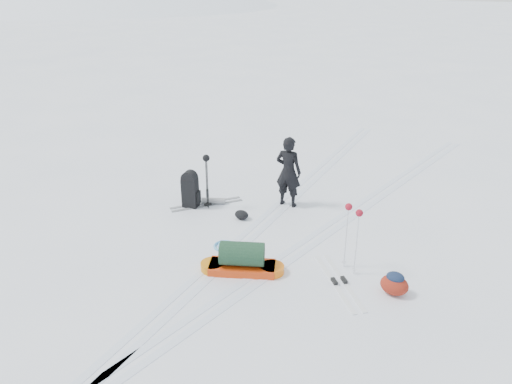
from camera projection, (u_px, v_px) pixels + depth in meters
ground at (244, 240)px, 10.33m from camera, size 200.00×200.00×0.00m
ski_tracks at (290, 230)px, 10.72m from camera, size 3.38×17.97×0.01m
skier at (288, 172)px, 11.56m from camera, size 0.65×0.46×1.69m
pulk_sled at (242, 261)px, 9.17m from camera, size 1.60×1.08×0.60m
expedition_rucksack at (193, 190)px, 11.67m from camera, size 0.85×0.77×0.90m
ski_poles_black at (206, 165)px, 11.33m from camera, size 0.18×0.16×1.32m
ski_poles_silver at (353, 217)px, 8.86m from camera, size 0.38×0.27×1.32m
touring_skis_grey at (207, 204)px, 11.92m from camera, size 1.24×1.55×0.06m
touring_skis_white at (339, 282)px, 8.92m from camera, size 1.49×1.52×0.07m
rope_coil at (225, 246)px, 10.08m from camera, size 0.48×0.48×0.05m
small_daypack at (394, 284)px, 8.54m from camera, size 0.58×0.49×0.42m
thermos_pair at (203, 196)px, 12.05m from camera, size 0.19×0.30×0.30m
stuff_sack at (242, 215)px, 11.19m from camera, size 0.35×0.27×0.20m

